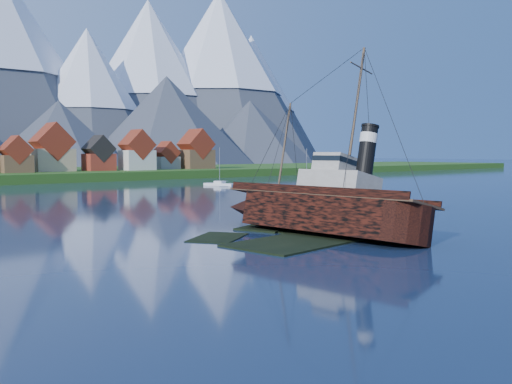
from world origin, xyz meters
TOP-DOWN VIEW (x-y plane):
  - ground at (0.00, 0.00)m, footprint 1400.00×1400.00m
  - shoal at (1.78, 2.15)m, footprint 31.71×21.24m
  - tugboat_wreck at (1.72, 1.50)m, footprint 6.97×30.01m
  - sailboat_d at (56.62, 58.35)m, footprint 6.44×7.83m
  - sailboat_e at (50.72, 88.38)m, footprint 5.44×10.34m

SIDE VIEW (x-z plane):
  - shoal at x=1.78m, z-range -0.92..0.22m
  - ground at x=0.00m, z-range 0.00..0.00m
  - sailboat_e at x=50.72m, z-range -5.57..6.08m
  - sailboat_d at x=56.62m, z-range -5.33..5.84m
  - tugboat_wreck at x=1.72m, z-range -8.90..14.88m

